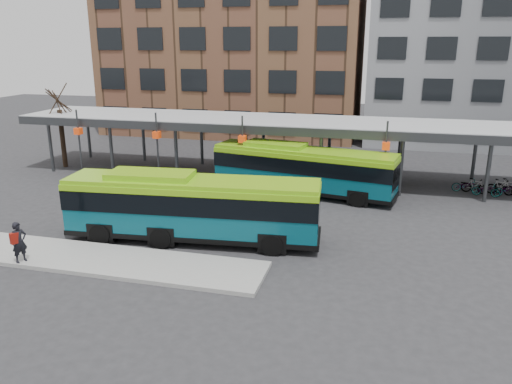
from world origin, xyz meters
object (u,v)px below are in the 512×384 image
Objects in this scene: tree at (62,136)px; bus_front at (191,206)px; bus_rear at (303,168)px; pedestrian at (19,242)px.

bus_front is (15.10, -11.60, -0.69)m from tree.
bus_front reaches higher than bus_rear.
tree reaches higher than pedestrian.
bus_front is 1.05× the size of bus_rear.
pedestrian is at bearing -115.67° from bus_rear.
tree is at bearing 54.82° from pedestrian.
tree reaches higher than bus_rear.
bus_front is 9.87m from bus_rear.
bus_rear reaches higher than pedestrian.
bus_rear is (19.01, -2.55, -0.78)m from tree.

